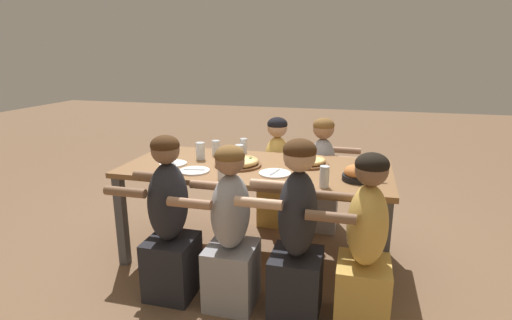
# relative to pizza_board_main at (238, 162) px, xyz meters

# --- Properties ---
(ground_plane) EXTENTS (18.00, 18.00, 0.00)m
(ground_plane) POSITION_rel_pizza_board_main_xyz_m (0.14, 0.03, -0.81)
(ground_plane) COLOR brown
(ground_plane) RESTS_ON ground
(dining_table) EXTENTS (2.09, 0.94, 0.78)m
(dining_table) POSITION_rel_pizza_board_main_xyz_m (0.14, 0.03, -0.11)
(dining_table) COLOR brown
(dining_table) RESTS_ON ground
(pizza_board_main) EXTENTS (0.37, 0.37, 0.06)m
(pizza_board_main) POSITION_rel_pizza_board_main_xyz_m (0.00, 0.00, 0.00)
(pizza_board_main) COLOR brown
(pizza_board_main) RESTS_ON dining_table
(pizza_board_second) EXTENTS (0.35, 0.35, 0.05)m
(pizza_board_second) POSITION_rel_pizza_board_main_xyz_m (0.53, 0.18, -0.00)
(pizza_board_second) COLOR brown
(pizza_board_second) RESTS_ON dining_table
(skillet_bowl) EXTENTS (0.30, 0.21, 0.11)m
(skillet_bowl) POSITION_rel_pizza_board_main_xyz_m (0.92, -0.15, 0.02)
(skillet_bowl) COLOR black
(skillet_bowl) RESTS_ON dining_table
(empty_plate_a) EXTENTS (0.19, 0.19, 0.02)m
(empty_plate_a) POSITION_rel_pizza_board_main_xyz_m (-0.69, 0.11, -0.02)
(empty_plate_a) COLOR white
(empty_plate_a) RESTS_ON dining_table
(empty_plate_b) EXTENTS (0.22, 0.22, 0.02)m
(empty_plate_b) POSITION_rel_pizza_board_main_xyz_m (-0.52, -0.09, -0.02)
(empty_plate_b) COLOR white
(empty_plate_b) RESTS_ON dining_table
(empty_plate_c) EXTENTS (0.24, 0.24, 0.02)m
(empty_plate_c) POSITION_rel_pizza_board_main_xyz_m (0.33, -0.15, -0.02)
(empty_plate_c) COLOR white
(empty_plate_c) RESTS_ON dining_table
(empty_plate_d) EXTENTS (0.23, 0.23, 0.02)m
(empty_plate_d) POSITION_rel_pizza_board_main_xyz_m (-0.27, -0.24, -0.02)
(empty_plate_d) COLOR white
(empty_plate_d) RESTS_ON dining_table
(cocktail_glass_blue) EXTENTS (0.07, 0.07, 0.11)m
(cocktail_glass_blue) POSITION_rel_pizza_board_main_xyz_m (-0.50, -0.26, 0.01)
(cocktail_glass_blue) COLOR silver
(cocktail_glass_blue) RESTS_ON dining_table
(drinking_glass_a) EXTENTS (0.06, 0.06, 0.15)m
(drinking_glass_a) POSITION_rel_pizza_board_main_xyz_m (-0.05, 0.34, 0.04)
(drinking_glass_a) COLOR silver
(drinking_glass_a) RESTS_ON dining_table
(drinking_glass_b) EXTENTS (0.08, 0.08, 0.14)m
(drinking_glass_b) POSITION_rel_pizza_board_main_xyz_m (-0.37, 0.11, 0.04)
(drinking_glass_b) COLOR silver
(drinking_glass_b) RESTS_ON dining_table
(drinking_glass_c) EXTENTS (0.07, 0.07, 0.13)m
(drinking_glass_c) POSITION_rel_pizza_board_main_xyz_m (-0.29, 0.27, 0.03)
(drinking_glass_c) COLOR silver
(drinking_glass_c) RESTS_ON dining_table
(drinking_glass_d) EXTENTS (0.07, 0.07, 0.11)m
(drinking_glass_d) POSITION_rel_pizza_board_main_xyz_m (-0.06, 0.25, 0.03)
(drinking_glass_d) COLOR silver
(drinking_glass_d) RESTS_ON dining_table
(drinking_glass_e) EXTENTS (0.07, 0.07, 0.14)m
(drinking_glass_e) POSITION_rel_pizza_board_main_xyz_m (-0.00, -0.36, 0.03)
(drinking_glass_e) COLOR silver
(drinking_glass_e) RESTS_ON dining_table
(drinking_glass_f) EXTENTS (0.07, 0.07, 0.15)m
(drinking_glass_f) POSITION_rel_pizza_board_main_xyz_m (0.71, -0.35, 0.03)
(drinking_glass_f) COLOR silver
(drinking_glass_f) RESTS_ON dining_table
(diner_near_midleft) EXTENTS (0.51, 0.40, 1.14)m
(diner_near_midleft) POSITION_rel_pizza_board_main_xyz_m (-0.29, -0.66, -0.28)
(diner_near_midleft) COLOR #232328
(diner_near_midleft) RESTS_ON ground
(diner_near_right) EXTENTS (0.51, 0.40, 1.11)m
(diner_near_right) POSITION_rel_pizza_board_main_xyz_m (1.00, -0.66, -0.30)
(diner_near_right) COLOR gold
(diner_near_right) RESTS_ON ground
(diner_far_center) EXTENTS (0.51, 0.40, 1.06)m
(diner_far_center) POSITION_rel_pizza_board_main_xyz_m (0.17, 0.72, -0.32)
(diner_far_center) COLOR gold
(diner_far_center) RESTS_ON ground
(diner_far_midright) EXTENTS (0.51, 0.40, 1.07)m
(diner_far_midright) POSITION_rel_pizza_board_main_xyz_m (0.61, 0.72, -0.31)
(diner_far_midright) COLOR #99999E
(diner_far_midright) RESTS_ON ground
(diner_near_midright) EXTENTS (0.51, 0.40, 1.17)m
(diner_near_midright) POSITION_rel_pizza_board_main_xyz_m (0.58, -0.66, -0.27)
(diner_near_midright) COLOR #232328
(diner_near_midright) RESTS_ON ground
(diner_near_center) EXTENTS (0.51, 0.40, 1.11)m
(diner_near_center) POSITION_rel_pizza_board_main_xyz_m (0.15, -0.66, -0.30)
(diner_near_center) COLOR #99999E
(diner_near_center) RESTS_ON ground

